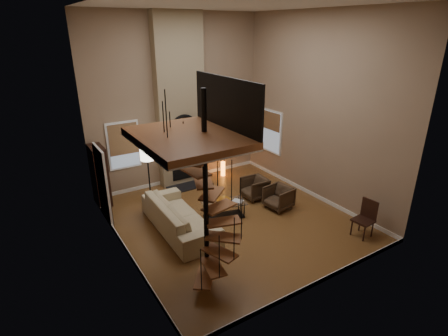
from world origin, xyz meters
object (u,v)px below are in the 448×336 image
coffee_table (224,208)px  floor_lamp (148,159)px  hutch (100,175)px  armchair_near (256,187)px  sofa (179,216)px  armchair_far (280,197)px  accent_lamp (223,169)px  side_chair (366,217)px

coffee_table → floor_lamp: bearing=125.3°
hutch → armchair_near: hutch is taller
hutch → sofa: 2.90m
armchair_near → floor_lamp: (-2.92, 1.48, 1.06)m
sofa → armchair_far: size_ratio=3.92×
armchair_far → floor_lamp: 4.06m
floor_lamp → accent_lamp: bearing=11.4°
coffee_table → accent_lamp: size_ratio=2.39×
sofa → armchair_far: sofa is taller
armchair_near → coffee_table: 1.60m
armchair_near → accent_lamp: armchair_near is taller
hutch → floor_lamp: size_ratio=1.04×
armchair_far → floor_lamp: floor_lamp is taller
armchair_near → coffee_table: bearing=-69.0°
armchair_near → floor_lamp: floor_lamp is taller
hutch → accent_lamp: 4.32m
armchair_near → floor_lamp: size_ratio=0.42×
coffee_table → sofa: bearing=176.1°
coffee_table → accent_lamp: accent_lamp is taller
hutch → side_chair: size_ratio=1.83×
sofa → accent_lamp: 3.85m
accent_lamp → armchair_far: bearing=-87.4°
armchair_near → accent_lamp: size_ratio=1.32×
hutch → side_chair: hutch is taller
side_chair → sofa: bearing=144.7°
sofa → side_chair: side_chair is taller
hutch → accent_lamp: bearing=-0.2°
floor_lamp → side_chair: floor_lamp is taller
hutch → armchair_far: 5.36m
coffee_table → accent_lamp: bearing=58.7°
hutch → floor_lamp: (1.28, -0.62, 0.46)m
sofa → armchair_far: bearing=-97.8°
hutch → floor_lamp: hutch is taller
hutch → side_chair: bearing=-45.1°
coffee_table → side_chair: bearing=-46.2°
armchair_near → sofa: bearing=-79.3°
sofa → armchair_near: sofa is taller
floor_lamp → side_chair: size_ratio=1.76×
hutch → armchair_near: (4.20, -2.10, -0.60)m
accent_lamp → sofa: bearing=-139.5°
armchair_near → side_chair: 3.36m
armchair_near → armchair_far: bearing=14.9°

